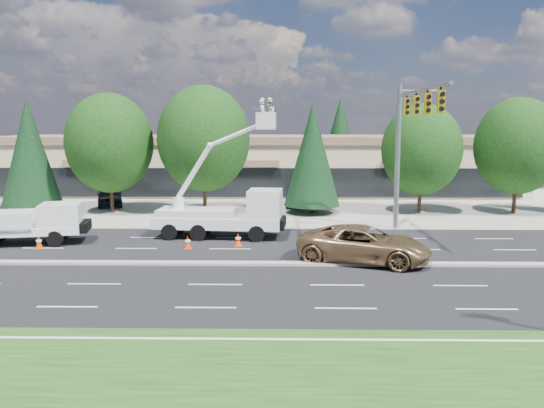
{
  "coord_description": "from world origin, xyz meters",
  "views": [
    {
      "loc": [
        2.67,
        -24.16,
        6.43
      ],
      "look_at": [
        2.22,
        3.3,
        2.4
      ],
      "focal_mm": 35.0,
      "sensor_mm": 36.0,
      "label": 1
    }
  ],
  "objects_px": {
    "utility_pickup": "(35,228)",
    "bucket_truck": "(232,208)",
    "signal_mast": "(407,133)",
    "minivan": "(364,244)"
  },
  "relations": [
    {
      "from": "utility_pickup",
      "to": "minivan",
      "type": "bearing_deg",
      "value": -23.34
    },
    {
      "from": "bucket_truck",
      "to": "minivan",
      "type": "height_order",
      "value": "bucket_truck"
    },
    {
      "from": "signal_mast",
      "to": "utility_pickup",
      "type": "xyz_separation_m",
      "value": [
        -20.88,
        -2.76,
        -5.14
      ]
    },
    {
      "from": "minivan",
      "to": "utility_pickup",
      "type": "bearing_deg",
      "value": 96.51
    },
    {
      "from": "utility_pickup",
      "to": "bucket_truck",
      "type": "relative_size",
      "value": 0.75
    },
    {
      "from": "signal_mast",
      "to": "utility_pickup",
      "type": "distance_m",
      "value": 21.68
    },
    {
      "from": "signal_mast",
      "to": "bucket_truck",
      "type": "bearing_deg",
      "value": -174.88
    },
    {
      "from": "utility_pickup",
      "to": "minivan",
      "type": "height_order",
      "value": "utility_pickup"
    },
    {
      "from": "utility_pickup",
      "to": "bucket_truck",
      "type": "bearing_deg",
      "value": -1.64
    },
    {
      "from": "signal_mast",
      "to": "bucket_truck",
      "type": "relative_size",
      "value": 1.26
    }
  ]
}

